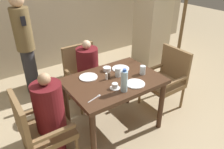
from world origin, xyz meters
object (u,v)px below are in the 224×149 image
object	(u,v)px
chair_far_side	(84,73)
chair_right_side	(167,77)
standing_host	(25,43)
chair_left_side	(39,128)
diner_in_far_chair	(88,73)
potted_palm	(181,31)
plate_main_right	(121,69)
glass_tall_near	(118,72)
water_bottle	(124,81)
diner_in_left_chair	(51,117)
plate_main_left	(135,84)
bowl_small	(107,69)
plate_dessert_center	(88,77)
teacup_with_saucer	(115,86)
glass_tall_mid	(143,70)

from	to	relation	value
chair_far_side	chair_right_side	xyz separation A→B (m)	(0.99, -0.82, 0.00)
standing_host	chair_left_side	bearing A→B (deg)	-103.04
chair_far_side	diner_in_far_chair	size ratio (longest dim) A/B	0.85
potted_palm	plate_main_right	xyz separation A→B (m)	(-1.62, -0.35, -0.15)
diner_in_far_chair	glass_tall_near	distance (m)	0.70
water_bottle	standing_host	bearing A→B (deg)	107.07
diner_in_left_chair	chair_far_side	world-z (taller)	diner_in_left_chair
chair_left_side	diner_in_left_chair	xyz separation A→B (m)	(0.15, 0.00, 0.08)
chair_right_side	diner_in_far_chair	bearing A→B (deg)	145.64
chair_far_side	diner_in_far_chair	distance (m)	0.16
chair_right_side	standing_host	world-z (taller)	standing_host
diner_in_left_chair	potted_palm	size ratio (longest dim) A/B	0.49
chair_left_side	chair_right_side	size ratio (longest dim) A/B	1.00
plate_main_left	diner_in_far_chair	bearing A→B (deg)	99.07
diner_in_left_chair	chair_right_side	bearing A→B (deg)	0.00
diner_in_left_chair	bowl_small	size ratio (longest dim) A/B	10.47
chair_left_side	plate_dessert_center	world-z (taller)	chair_left_side
chair_right_side	plate_main_left	bearing A→B (deg)	-164.22
plate_main_left	potted_palm	bearing A→B (deg)	24.02
diner_in_left_chair	water_bottle	world-z (taller)	diner_in_left_chair
potted_palm	teacup_with_saucer	size ratio (longest dim) A/B	19.44
glass_tall_near	glass_tall_mid	world-z (taller)	same
plate_main_right	teacup_with_saucer	distance (m)	0.49
chair_left_side	potted_palm	world-z (taller)	potted_palm
bowl_small	glass_tall_near	world-z (taller)	glass_tall_near
chair_left_side	diner_in_far_chair	bearing A→B (deg)	34.36
chair_left_side	teacup_with_saucer	distance (m)	0.95
standing_host	plate_main_left	world-z (taller)	standing_host
chair_right_side	plate_dessert_center	distance (m)	1.28
chair_far_side	potted_palm	distance (m)	1.93
chair_left_side	teacup_with_saucer	world-z (taller)	chair_left_side
chair_far_side	potted_palm	xyz separation A→B (m)	(1.86, -0.30, 0.44)
diner_in_far_chair	chair_left_side	bearing A→B (deg)	-145.64
water_bottle	glass_tall_mid	xyz separation A→B (m)	(0.44, 0.18, -0.07)
bowl_small	standing_host	bearing A→B (deg)	117.09
plate_dessert_center	water_bottle	bearing A→B (deg)	-69.93
chair_far_side	plate_main_right	size ratio (longest dim) A/B	3.98
chair_right_side	plate_main_left	distance (m)	0.92
plate_dessert_center	glass_tall_near	xyz separation A→B (m)	(0.32, -0.18, 0.05)
bowl_small	glass_tall_near	size ratio (longest dim) A/B	0.92
chair_right_side	standing_host	xyz separation A→B (m)	(-1.62, 1.58, 0.41)
potted_palm	teacup_with_saucer	bearing A→B (deg)	-160.44
diner_in_left_chair	plate_dessert_center	distance (m)	0.68
diner_in_far_chair	plate_main_right	world-z (taller)	diner_in_far_chair
standing_host	glass_tall_near	size ratio (longest dim) A/B	14.39
chair_left_side	glass_tall_near	distance (m)	1.13
diner_in_far_chair	plate_main_left	size ratio (longest dim) A/B	4.68
plate_main_right	teacup_with_saucer	xyz separation A→B (m)	(-0.35, -0.35, 0.02)
plate_main_left	water_bottle	bearing A→B (deg)	-168.83
chair_left_side	chair_far_side	xyz separation A→B (m)	(0.99, 0.82, 0.00)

